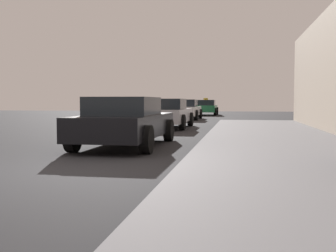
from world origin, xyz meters
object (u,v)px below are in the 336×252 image
Objects in this scene: car_white at (185,109)px; car_black at (126,121)px; car_silver at (166,113)px; car_green at (206,107)px.

car_black is at bearing -88.00° from car_white.
car_black is 7.16m from car_silver.
car_black is 15.40m from car_white.
car_white is at bearing 92.00° from car_black.
car_silver is 0.99× the size of car_white.
car_silver is (-0.26, 7.15, 0.00)m from car_black.
car_green is (0.70, 8.27, -0.00)m from car_white.
car_black is 23.66m from car_green.
car_green is (0.43, 16.51, -0.00)m from car_silver.
car_silver is at bearing -88.08° from car_white.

